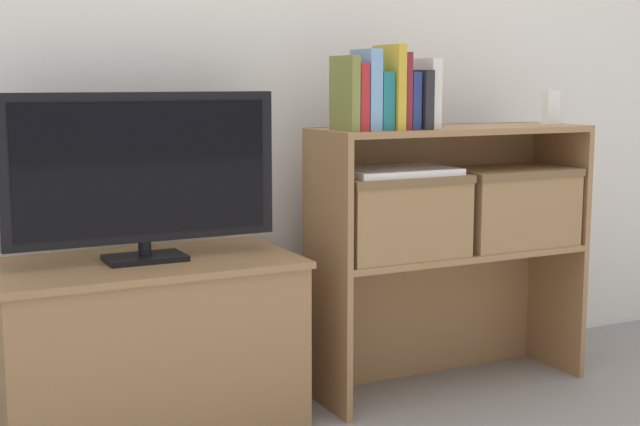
{
  "coord_description": "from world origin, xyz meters",
  "views": [
    {
      "loc": [
        -1.18,
        -2.2,
        1.0
      ],
      "look_at": [
        0.0,
        0.15,
        0.61
      ],
      "focal_mm": 50.0,
      "sensor_mm": 36.0,
      "label": 1
    }
  ],
  "objects_px": {
    "tv": "(143,171)",
    "book_ivory": "(426,94)",
    "book_mustard": "(389,87)",
    "book_charcoal": "(416,100)",
    "book_maroon": "(398,91)",
    "book_crimson": "(355,97)",
    "tv_stand": "(148,346)",
    "laptop": "(396,171)",
    "book_navy": "(406,100)",
    "book_skyblue": "(366,90)",
    "baby_monitor": "(551,107)",
    "book_olive": "(344,93)",
    "storage_basket_left": "(395,212)",
    "book_teal": "(378,101)",
    "storage_basket_right": "(508,203)"
  },
  "relations": [
    {
      "from": "book_skyblue",
      "to": "book_crimson",
      "type": "bearing_deg",
      "value": 180.0
    },
    {
      "from": "book_ivory",
      "to": "storage_basket_right",
      "type": "distance_m",
      "value": 0.51
    },
    {
      "from": "book_olive",
      "to": "book_navy",
      "type": "height_order",
      "value": "book_olive"
    },
    {
      "from": "book_crimson",
      "to": "book_mustard",
      "type": "xyz_separation_m",
      "value": [
        0.12,
        0.0,
        0.03
      ]
    },
    {
      "from": "book_olive",
      "to": "storage_basket_left",
      "type": "bearing_deg",
      "value": 8.86
    },
    {
      "from": "book_skyblue",
      "to": "book_teal",
      "type": "height_order",
      "value": "book_skyblue"
    },
    {
      "from": "storage_basket_left",
      "to": "tv_stand",
      "type": "bearing_deg",
      "value": 173.55
    },
    {
      "from": "book_mustard",
      "to": "book_charcoal",
      "type": "relative_size",
      "value": 1.42
    },
    {
      "from": "book_olive",
      "to": "book_maroon",
      "type": "relative_size",
      "value": 0.95
    },
    {
      "from": "book_mustard",
      "to": "book_navy",
      "type": "bearing_deg",
      "value": 0.0
    },
    {
      "from": "book_navy",
      "to": "baby_monitor",
      "type": "bearing_deg",
      "value": 4.31
    },
    {
      "from": "tv",
      "to": "book_charcoal",
      "type": "height_order",
      "value": "book_charcoal"
    },
    {
      "from": "book_mustard",
      "to": "book_navy",
      "type": "xyz_separation_m",
      "value": [
        0.06,
        0.0,
        -0.04
      ]
    },
    {
      "from": "storage_basket_right",
      "to": "laptop",
      "type": "height_order",
      "value": "laptop"
    },
    {
      "from": "book_olive",
      "to": "storage_basket_right",
      "type": "bearing_deg",
      "value": 2.75
    },
    {
      "from": "book_maroon",
      "to": "book_mustard",
      "type": "bearing_deg",
      "value": 180.0
    },
    {
      "from": "book_ivory",
      "to": "laptop",
      "type": "relative_size",
      "value": 0.59
    },
    {
      "from": "baby_monitor",
      "to": "storage_basket_right",
      "type": "relative_size",
      "value": 0.34
    },
    {
      "from": "book_olive",
      "to": "book_navy",
      "type": "bearing_deg",
      "value": 0.0
    },
    {
      "from": "tv",
      "to": "storage_basket_right",
      "type": "distance_m",
      "value": 1.22
    },
    {
      "from": "baby_monitor",
      "to": "storage_basket_left",
      "type": "relative_size",
      "value": 0.34
    },
    {
      "from": "baby_monitor",
      "to": "book_skyblue",
      "type": "bearing_deg",
      "value": -176.49
    },
    {
      "from": "storage_basket_left",
      "to": "book_crimson",
      "type": "bearing_deg",
      "value": -169.32
    },
    {
      "from": "book_charcoal",
      "to": "laptop",
      "type": "xyz_separation_m",
      "value": [
        -0.05,
        0.03,
        -0.22
      ]
    },
    {
      "from": "book_skyblue",
      "to": "book_mustard",
      "type": "distance_m",
      "value": 0.08
    },
    {
      "from": "book_maroon",
      "to": "book_ivory",
      "type": "bearing_deg",
      "value": 0.0
    },
    {
      "from": "book_charcoal",
      "to": "tv_stand",
      "type": "bearing_deg",
      "value": 171.84
    },
    {
      "from": "book_skyblue",
      "to": "laptop",
      "type": "bearing_deg",
      "value": 13.84
    },
    {
      "from": "storage_basket_left",
      "to": "book_olive",
      "type": "bearing_deg",
      "value": -171.14
    },
    {
      "from": "tv_stand",
      "to": "book_mustard",
      "type": "height_order",
      "value": "book_mustard"
    },
    {
      "from": "book_olive",
      "to": "book_charcoal",
      "type": "height_order",
      "value": "book_olive"
    },
    {
      "from": "tv",
      "to": "book_ivory",
      "type": "height_order",
      "value": "book_ivory"
    },
    {
      "from": "book_navy",
      "to": "storage_basket_right",
      "type": "xyz_separation_m",
      "value": [
        0.42,
        0.03,
        -0.34
      ]
    },
    {
      "from": "tv",
      "to": "book_teal",
      "type": "height_order",
      "value": "book_teal"
    },
    {
      "from": "tv_stand",
      "to": "laptop",
      "type": "bearing_deg",
      "value": -6.45
    },
    {
      "from": "book_mustard",
      "to": "baby_monitor",
      "type": "bearing_deg",
      "value": 3.93
    },
    {
      "from": "baby_monitor",
      "to": "storage_basket_right",
      "type": "xyz_separation_m",
      "value": [
        -0.18,
        -0.01,
        -0.31
      ]
    },
    {
      "from": "tv",
      "to": "book_mustard",
      "type": "xyz_separation_m",
      "value": [
        0.72,
        -0.12,
        0.23
      ]
    },
    {
      "from": "book_teal",
      "to": "book_ivory",
      "type": "relative_size",
      "value": 0.81
    },
    {
      "from": "book_charcoal",
      "to": "book_teal",
      "type": "bearing_deg",
      "value": 180.0
    },
    {
      "from": "book_navy",
      "to": "book_charcoal",
      "type": "bearing_deg",
      "value": 0.0
    },
    {
      "from": "book_charcoal",
      "to": "laptop",
      "type": "height_order",
      "value": "book_charcoal"
    },
    {
      "from": "tv",
      "to": "book_skyblue",
      "type": "distance_m",
      "value": 0.69
    },
    {
      "from": "book_crimson",
      "to": "tv_stand",
      "type": "bearing_deg",
      "value": 169.05
    },
    {
      "from": "book_charcoal",
      "to": "laptop",
      "type": "relative_size",
      "value": 0.49
    },
    {
      "from": "tv",
      "to": "book_mustard",
      "type": "bearing_deg",
      "value": -9.1
    },
    {
      "from": "book_olive",
      "to": "book_mustard",
      "type": "height_order",
      "value": "book_mustard"
    },
    {
      "from": "book_crimson",
      "to": "book_ivory",
      "type": "xyz_separation_m",
      "value": [
        0.25,
        0.0,
        0.01
      ]
    },
    {
      "from": "tv",
      "to": "baby_monitor",
      "type": "relative_size",
      "value": 5.39
    },
    {
      "from": "book_olive",
      "to": "storage_basket_left",
      "type": "relative_size",
      "value": 0.52
    }
  ]
}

